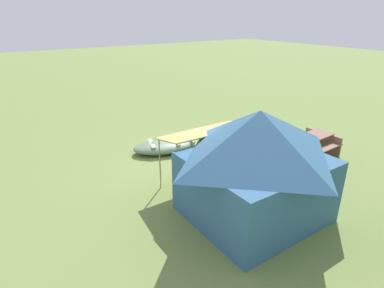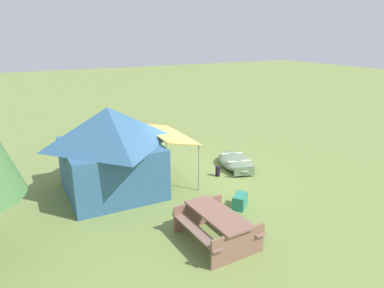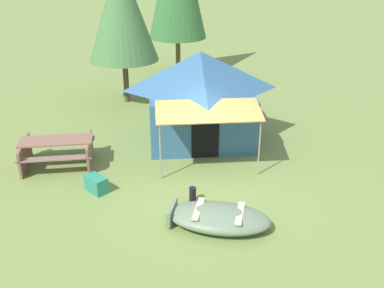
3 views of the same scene
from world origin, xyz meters
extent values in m
plane|color=olive|center=(0.00, 0.00, 0.00)|extent=(80.00, 80.00, 0.00)
ellipsoid|color=slate|center=(0.12, -1.76, 0.21)|extent=(2.43, 1.71, 0.41)
ellipsoid|color=#232B21|center=(0.12, -1.76, 0.24)|extent=(2.23, 1.53, 0.15)
cube|color=beige|center=(0.54, -1.89, 0.37)|extent=(0.38, 0.87, 0.04)
cube|color=beige|center=(-0.31, -1.64, 0.37)|extent=(0.38, 0.87, 0.04)
cube|color=slate|center=(-0.86, -1.48, 0.23)|extent=(0.28, 0.72, 0.32)
cube|color=#336189|center=(0.20, 2.86, 0.79)|extent=(2.99, 2.73, 1.57)
pyramid|color=#336189|center=(0.20, 2.86, 2.13)|extent=(3.23, 2.95, 1.12)
cube|color=black|center=(0.20, 1.48, 0.66)|extent=(0.76, 0.03, 1.26)
cube|color=tan|center=(0.20, 0.91, 1.62)|extent=(2.69, 1.15, 0.25)
cylinder|color=gray|center=(1.46, 0.43, 0.75)|extent=(0.04, 0.04, 1.49)
cylinder|color=gray|center=(-1.05, 0.42, 0.75)|extent=(0.04, 0.04, 1.49)
cube|color=#845D4C|center=(-3.80, 1.43, 0.73)|extent=(1.93, 0.81, 0.04)
cube|color=#806353|center=(-3.77, 0.85, 0.48)|extent=(1.90, 0.35, 0.04)
cube|color=#806353|center=(-3.82, 2.01, 0.48)|extent=(1.90, 0.35, 0.04)
cube|color=#845D4C|center=(-4.64, 1.39, 0.36)|extent=(0.13, 1.42, 0.71)
cube|color=#845D4C|center=(-2.95, 1.47, 0.36)|extent=(0.13, 1.42, 0.71)
cube|color=#288469|center=(-2.63, -0.07, 0.20)|extent=(0.61, 0.64, 0.40)
cylinder|color=black|center=(-0.35, -0.72, 0.18)|extent=(0.17, 0.17, 0.35)
camera|label=1|loc=(5.21, 7.60, 4.67)|focal=29.91mm
camera|label=2|loc=(-10.10, 5.36, 4.82)|focal=33.05mm
camera|label=3|loc=(-1.15, -9.55, 5.56)|focal=41.48mm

